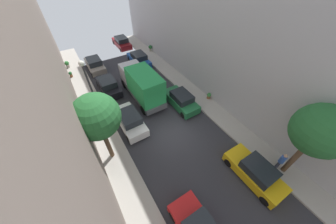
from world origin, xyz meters
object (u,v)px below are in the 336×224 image
object	(u,v)px
parked_car_right_2	(139,59)
lamp_post	(89,82)
potted_plant_0	(67,64)
parked_car_right_0	(255,172)
parked_car_right_3	(122,42)
parked_car_left_3	(108,86)
parked_car_left_4	(95,65)
delivery_truck	(142,84)
parked_car_left_2	(130,120)
potted_plant_1	(209,96)
potted_plant_2	(71,74)
street_tree_1	(321,131)
street_tree_0	(96,117)
pedestrian	(281,161)
potted_plant_3	(150,48)
parked_car_right_1	(181,100)

from	to	relation	value
parked_car_right_2	lamp_post	xyz separation A→B (m)	(-7.30, -6.81, 3.05)
parked_car_right_2	potted_plant_0	bearing A→B (deg)	155.14
parked_car_right_0	parked_car_right_3	bearing A→B (deg)	90.00
parked_car_right_3	lamp_post	world-z (taller)	lamp_post
parked_car_left_3	parked_car_right_2	world-z (taller)	same
parked_car_right_2	parked_car_left_4	bearing A→B (deg)	162.80
delivery_truck	potted_plant_0	distance (m)	12.14
parked_car_left_2	potted_plant_0	distance (m)	13.94
potted_plant_1	potted_plant_2	world-z (taller)	potted_plant_2
street_tree_1	potted_plant_0	distance (m)	26.10
parked_car_right_0	delivery_truck	distance (m)	12.32
potted_plant_2	lamp_post	xyz separation A→B (m)	(1.17, -8.15, 3.26)
street_tree_0	potted_plant_0	bearing A→B (deg)	91.98
pedestrian	potted_plant_2	world-z (taller)	pedestrian
parked_car_right_0	potted_plant_1	bearing A→B (deg)	69.57
parked_car_right_3	potted_plant_1	world-z (taller)	parked_car_right_3
pedestrian	potted_plant_1	bearing A→B (deg)	82.84
parked_car_left_3	delivery_truck	xyz separation A→B (m)	(2.70, -3.10, 1.07)
parked_car_right_3	potted_plant_3	size ratio (longest dim) A/B	4.88
potted_plant_3	lamp_post	bearing A→B (deg)	-137.95
parked_car_right_2	potted_plant_0	world-z (taller)	parked_car_right_2
parked_car_right_0	parked_car_left_4	bearing A→B (deg)	104.83
parked_car_right_1	potted_plant_3	world-z (taller)	parked_car_right_1
delivery_truck	lamp_post	bearing A→B (deg)	-179.24
parked_car_left_2	parked_car_right_3	distance (m)	16.92
parked_car_left_4	delivery_truck	bearing A→B (deg)	-72.23
parked_car_right_2	street_tree_1	distance (m)	20.10
parked_car_left_2	street_tree_1	distance (m)	13.09
parked_car_left_3	parked_car_left_4	xyz separation A→B (m)	(0.00, 5.33, 0.00)
potted_plant_0	potted_plant_1	distance (m)	18.46
street_tree_0	parked_car_left_3	bearing A→B (deg)	73.33
street_tree_1	potted_plant_1	world-z (taller)	street_tree_1
potted_plant_3	parked_car_right_1	bearing A→B (deg)	-103.68
parked_car_left_2	street_tree_0	distance (m)	4.95
delivery_truck	potted_plant_2	bearing A→B (deg)	125.52
parked_car_left_2	potted_plant_1	distance (m)	8.48
parked_car_right_3	potted_plant_1	bearing A→B (deg)	-79.84
parked_car_right_3	potted_plant_0	xyz separation A→B (m)	(-8.41, -2.42, -0.10)
parked_car_left_2	parked_car_right_1	size ratio (longest dim) A/B	1.00
parked_car_left_3	street_tree_1	bearing A→B (deg)	-64.29
street_tree_0	lamp_post	bearing A→B (deg)	83.67
potted_plant_3	street_tree_0	bearing A→B (deg)	-127.11
street_tree_0	lamp_post	distance (m)	5.14
potted_plant_2	delivery_truck	bearing A→B (deg)	-54.48
pedestrian	lamp_post	distance (m)	15.68
parked_car_right_2	parked_car_right_3	world-z (taller)	same
lamp_post	potted_plant_0	bearing A→B (deg)	95.91
parked_car_right_3	pedestrian	distance (m)	25.58
potted_plant_1	potted_plant_2	xyz separation A→B (m)	(-11.50, 11.93, 0.02)
street_tree_1	parked_car_right_0	bearing A→B (deg)	159.21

